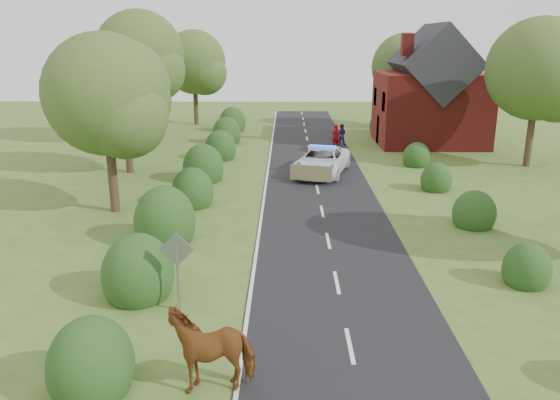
{
  "coord_description": "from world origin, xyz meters",
  "views": [
    {
      "loc": [
        -1.75,
        -13.08,
        8.01
      ],
      "look_at": [
        -2.01,
        9.58,
        1.3
      ],
      "focal_mm": 35.0,
      "sensor_mm": 36.0,
      "label": 1
    }
  ],
  "objects_px": {
    "police_van": "(322,161)",
    "pedestrian_purple": "(341,135)",
    "cow": "(212,351)",
    "pedestrian_red": "(336,136)",
    "road_sign": "(177,260)"
  },
  "relations": [
    {
      "from": "road_sign",
      "to": "police_van",
      "type": "distance_m",
      "value": 18.53
    },
    {
      "from": "cow",
      "to": "pedestrian_purple",
      "type": "height_order",
      "value": "cow"
    },
    {
      "from": "police_van",
      "to": "pedestrian_purple",
      "type": "relative_size",
      "value": 3.85
    },
    {
      "from": "police_van",
      "to": "pedestrian_purple",
      "type": "height_order",
      "value": "police_van"
    },
    {
      "from": "road_sign",
      "to": "pedestrian_red",
      "type": "xyz_separation_m",
      "value": [
        7.01,
        25.99,
        -0.75
      ]
    },
    {
      "from": "cow",
      "to": "pedestrian_purple",
      "type": "xyz_separation_m",
      "value": [
        6.07,
        30.87,
        -0.01
      ]
    },
    {
      "from": "pedestrian_purple",
      "to": "police_van",
      "type": "bearing_deg",
      "value": 88.4
    },
    {
      "from": "cow",
      "to": "police_van",
      "type": "xyz_separation_m",
      "value": [
        3.97,
        21.3,
        -0.03
      ]
    },
    {
      "from": "pedestrian_red",
      "to": "pedestrian_purple",
      "type": "distance_m",
      "value": 1.39
    },
    {
      "from": "cow",
      "to": "pedestrian_purple",
      "type": "distance_m",
      "value": 31.46
    },
    {
      "from": "cow",
      "to": "police_van",
      "type": "bearing_deg",
      "value": 157.81
    },
    {
      "from": "police_van",
      "to": "cow",
      "type": "bearing_deg",
      "value": -84.71
    },
    {
      "from": "road_sign",
      "to": "police_van",
      "type": "relative_size",
      "value": 0.4
    },
    {
      "from": "cow",
      "to": "pedestrian_red",
      "type": "relative_size",
      "value": 1.31
    },
    {
      "from": "road_sign",
      "to": "pedestrian_purple",
      "type": "xyz_separation_m",
      "value": [
        7.56,
        27.26,
        -0.82
      ]
    }
  ]
}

